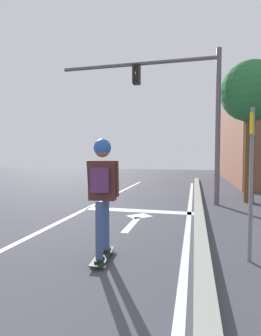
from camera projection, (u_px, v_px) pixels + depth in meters
lane_line_center at (52, 226)px, 5.96m from camera, size 0.12×20.00×0.01m
lane_line_curbside at (187, 235)px, 5.25m from camera, size 0.12×20.00×0.01m
stop_bar at (138, 211)px, 7.57m from camera, size 3.15×0.40×0.01m
lane_arrow_stem at (132, 224)px, 6.09m from camera, size 0.16×1.40×0.01m
lane_arrow_head at (139, 216)px, 6.92m from camera, size 0.71×0.71×0.01m
curb_strip at (200, 233)px, 5.19m from camera, size 0.24×24.00×0.14m
skateboard at (103, 256)px, 4.03m from camera, size 0.28×0.84×0.07m
skater at (102, 181)px, 3.96m from camera, size 0.49×0.65×1.78m
traffic_signal_mast at (177, 98)px, 8.63m from camera, size 5.38×0.34×4.96m
street_sign_post at (252, 162)px, 3.90m from camera, size 0.15×0.44×2.30m
roadside_tree at (251, 94)px, 8.74m from camera, size 2.00×2.00×4.72m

